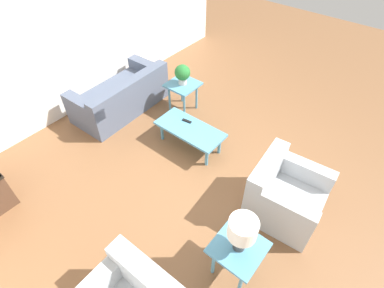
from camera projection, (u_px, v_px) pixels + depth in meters
name	position (u px, v px, depth m)	size (l,w,h in m)	color
ground_plane	(219.00, 173.00, 4.54)	(14.00, 14.00, 0.00)	brown
wall_right	(74.00, 31.00, 4.97)	(0.12, 7.20, 2.70)	white
sofa	(122.00, 97.00, 5.48)	(0.92, 1.77, 0.71)	#4C566B
armchair	(283.00, 195.00, 3.85)	(0.93, 0.92, 0.82)	#A8ADB2
coffee_table	(190.00, 130.00, 4.73)	(1.11, 0.51, 0.38)	teal
side_table_plant	(183.00, 88.00, 5.35)	(0.52, 0.52, 0.55)	teal
side_table_lamp	(238.00, 251.00, 3.17)	(0.52, 0.52, 0.55)	teal
potted_plant	(182.00, 73.00, 5.14)	(0.27, 0.27, 0.36)	#B2ADA3
table_lamp	(242.00, 231.00, 2.88)	(0.29, 0.29, 0.48)	#333333
remote_control	(187.00, 121.00, 4.81)	(0.16, 0.06, 0.02)	black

